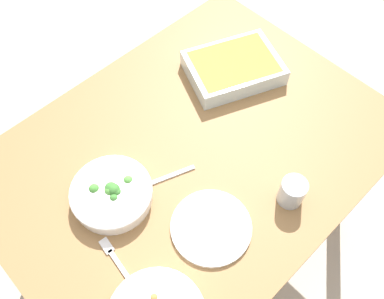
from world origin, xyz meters
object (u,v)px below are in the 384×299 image
object	(u,v)px
broccoli_bowl	(112,194)
baking_dish	(234,67)
drink_cup	(292,192)
side_plate	(211,227)
spoon_by_broccoli	(158,180)
fork_on_table	(117,261)

from	to	relation	value
broccoli_bowl	baking_dish	size ratio (longest dim) A/B	0.63
baking_dish	drink_cup	distance (m)	0.49
side_plate	broccoli_bowl	bearing A→B (deg)	118.04
baking_dish	spoon_by_broccoli	distance (m)	0.47
broccoli_bowl	fork_on_table	distance (m)	0.19
spoon_by_broccoli	broccoli_bowl	bearing A→B (deg)	159.69
fork_on_table	spoon_by_broccoli	bearing A→B (deg)	23.78
side_plate	fork_on_table	xyz separation A→B (m)	(-0.24, 0.10, -0.00)
baking_dish	side_plate	distance (m)	0.56
baking_dish	drink_cup	size ratio (longest dim) A/B	4.25
spoon_by_broccoli	fork_on_table	bearing A→B (deg)	-156.22
side_plate	fork_on_table	world-z (taller)	side_plate
broccoli_bowl	baking_dish	xyz separation A→B (m)	(0.58, 0.08, 0.00)
drink_cup	spoon_by_broccoli	distance (m)	0.38
spoon_by_broccoli	side_plate	bearing A→B (deg)	-87.90
drink_cup	side_plate	world-z (taller)	drink_cup
broccoli_bowl	spoon_by_broccoli	bearing A→B (deg)	-20.31
drink_cup	spoon_by_broccoli	size ratio (longest dim) A/B	0.50
fork_on_table	drink_cup	bearing A→B (deg)	-22.85
drink_cup	side_plate	bearing A→B (deg)	157.61
spoon_by_broccoli	fork_on_table	world-z (taller)	spoon_by_broccoli
baking_dish	broccoli_bowl	bearing A→B (deg)	-171.71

